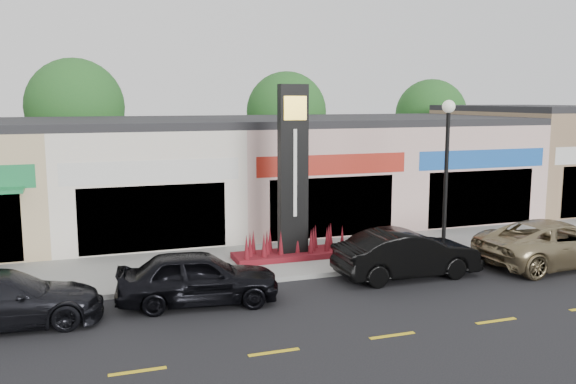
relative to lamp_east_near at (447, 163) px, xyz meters
The scene contains 16 objects.
ground 9.07m from the lamp_east_near, 162.65° to the right, with size 120.00×120.00×0.00m, color black.
sidewalk 8.89m from the lamp_east_near, 166.98° to the left, with size 52.00×4.30×0.15m, color gray.
curb 8.70m from the lamp_east_near, behind, with size 52.00×0.20×0.15m, color gray.
shop_cream 13.11m from the lamp_east_near, 136.64° to the left, with size 7.00×10.01×4.80m.
shop_pink_w 9.38m from the lamp_east_near, 105.57° to the left, with size 7.00×10.01×4.80m.
shop_pink_e 10.10m from the lamp_east_near, 63.37° to the left, with size 7.00×10.01×4.80m.
shop_tan 14.61m from the lamp_east_near, 37.97° to the left, with size 7.00×10.01×5.30m.
tree_rear_west 20.88m from the lamp_east_near, 125.22° to the left, with size 5.20×5.20×7.83m.
tree_rear_mid 17.06m from the lamp_east_near, 90.00° to the left, with size 4.80×4.80×7.29m.
tree_rear_east 19.76m from the lamp_east_near, 59.53° to the left, with size 4.60×4.60×6.94m.
lamp_east_near is the anchor object (origin of this frame).
pylon_sign 5.42m from the lamp_east_near, 161.25° to the left, with size 4.20×1.30×6.00m.
car_dark_sedan 14.30m from the lamp_east_near, behind, with size 4.83×1.96×1.40m, color black.
car_black_sedan 9.53m from the lamp_east_near, 169.54° to the right, with size 4.45×1.79×1.52m, color black.
car_black_conv 3.73m from the lamp_east_near, 149.24° to the right, with size 4.67×1.63×1.54m, color black.
car_gold_suv 4.64m from the lamp_east_near, 26.60° to the right, with size 5.61×2.58×1.56m, color #8F7E5B.
Camera 1 is at (-3.94, -15.41, 5.65)m, focal length 38.00 mm.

